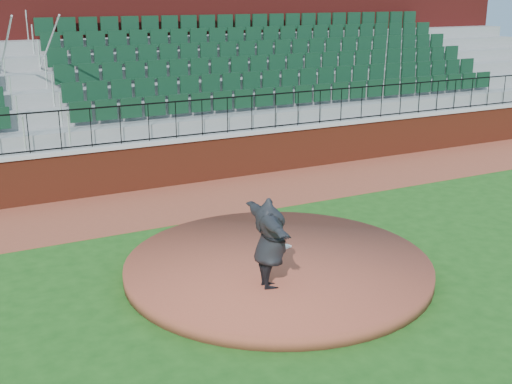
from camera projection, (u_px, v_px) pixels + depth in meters
ground at (293, 279)px, 12.29m from camera, size 90.00×90.00×0.00m
warning_track at (186, 201)px, 16.88m from camera, size 34.00×3.20×0.01m
field_wall at (164, 164)px, 18.06m from camera, size 34.00×0.35×1.20m
wall_cap at (163, 141)px, 17.87m from camera, size 34.00×0.45×0.10m
wall_railing at (162, 121)px, 17.71m from camera, size 34.00×0.05×1.00m
seating_stands at (131, 90)px, 19.88m from camera, size 34.00×5.10×4.60m
concourse_wall at (106, 66)px, 22.13m from camera, size 34.00×0.50×5.50m
pitchers_mound at (278, 267)px, 12.55m from camera, size 5.81×5.81×0.25m
pitching_rubber at (279, 249)px, 13.02m from camera, size 0.58×0.30×0.04m
pitcher at (270, 243)px, 11.16m from camera, size 0.87×2.05×1.62m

